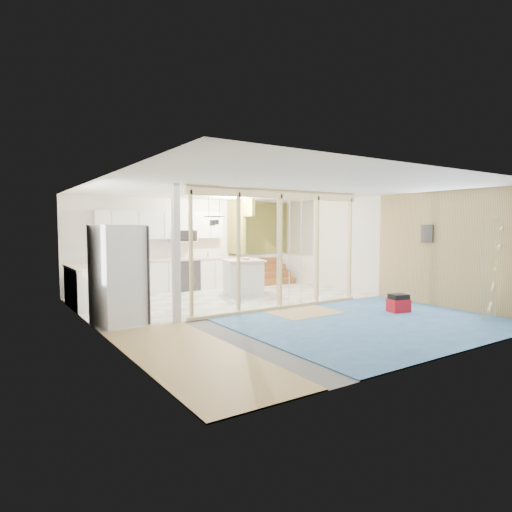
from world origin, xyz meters
TOP-DOWN VIEW (x-y plane):
  - room at (0.00, 0.00)m, footprint 7.01×8.01m
  - floor_overlays at (0.07, 0.06)m, footprint 7.00×8.00m
  - stud_frame at (-0.24, -0.00)m, footprint 4.66×0.14m
  - base_cabinets at (-1.61, 3.36)m, footprint 4.45×2.24m
  - upper_cabinets at (-0.84, 3.82)m, footprint 3.60×0.41m
  - green_partition at (2.04, 3.66)m, footprint 2.25×1.51m
  - pot_rack at (-0.31, 1.89)m, footprint 0.52×0.52m
  - sheathing_panel at (3.48, -2.00)m, footprint 0.02×4.00m
  - electrical_panel at (3.43, -1.40)m, footprint 0.04×0.30m
  - ceiling_light at (1.40, 3.00)m, footprint 0.32×0.32m
  - fridge at (-3.04, 0.45)m, footprint 0.94×0.91m
  - island at (0.60, 2.02)m, footprint 1.20×1.20m
  - bowl at (0.65, 1.96)m, footprint 0.30×0.30m
  - soap_bottle_a at (-1.79, 3.68)m, footprint 0.12×0.12m
  - soap_bottle_b at (0.41, 3.60)m, footprint 0.10×0.10m
  - toolbox at (2.20, -1.63)m, footprint 0.47×0.40m
  - ladder at (3.03, -3.09)m, footprint 1.04×0.23m

SIDE VIEW (x-z plane):
  - floor_overlays at x=0.07m, z-range 0.00..0.02m
  - toolbox at x=2.20m, z-range -0.01..0.38m
  - base_cabinets at x=-1.61m, z-range 0.00..0.93m
  - island at x=0.60m, z-range 0.00..0.95m
  - fridge at x=-3.04m, z-range 0.00..1.84m
  - green_partition at x=2.04m, z-range -0.36..2.24m
  - bowl at x=0.65m, z-range 0.95..1.01m
  - ladder at x=3.03m, z-range 0.02..1.99m
  - soap_bottle_b at x=0.41m, z-range 0.93..1.11m
  - soap_bottle_a at x=-1.79m, z-range 0.93..1.23m
  - sheathing_panel at x=3.48m, z-range 0.00..2.60m
  - room at x=0.00m, z-range 0.00..2.61m
  - stud_frame at x=-0.24m, z-range 0.29..2.89m
  - electrical_panel at x=3.43m, z-range 1.45..1.85m
  - upper_cabinets at x=-0.84m, z-range 1.39..2.25m
  - pot_rack at x=-0.31m, z-range 1.64..2.36m
  - ceiling_light at x=1.40m, z-range 2.50..2.58m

